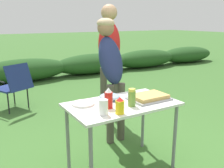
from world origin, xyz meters
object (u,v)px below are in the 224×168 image
object	(u,v)px
standing_person_with_beanie	(111,64)
standing_person_in_navy_coat	(109,51)
plate_stack	(83,104)
food_tray	(149,97)
folding_table	(122,110)
ketchup_bottle	(109,98)
mixing_bowl	(110,97)
mustard_bottle	(120,106)
relish_jar	(132,98)
camp_chair_green_behind_table	(14,84)
paper_cup_stack	(104,107)

from	to	relation	value
standing_person_with_beanie	standing_person_in_navy_coat	world-z (taller)	standing_person_in_navy_coat
plate_stack	food_tray	bearing A→B (deg)	-17.40
folding_table	plate_stack	world-z (taller)	plate_stack
ketchup_bottle	food_tray	bearing A→B (deg)	0.59
mixing_bowl	mustard_bottle	xyz separation A→B (m)	(-0.13, -0.40, 0.04)
relish_jar	camp_chair_green_behind_table	distance (m)	2.72
mixing_bowl	camp_chair_green_behind_table	distance (m)	2.42
mixing_bowl	mustard_bottle	size ratio (longest dim) A/B	1.40
folding_table	mustard_bottle	world-z (taller)	mustard_bottle
folding_table	camp_chair_green_behind_table	size ratio (longest dim) A/B	1.32
food_tray	paper_cup_stack	world-z (taller)	paper_cup_stack
food_tray	camp_chair_green_behind_table	world-z (taller)	camp_chair_green_behind_table
ketchup_bottle	paper_cup_stack	bearing A→B (deg)	-134.42
standing_person_with_beanie	standing_person_in_navy_coat	bearing A→B (deg)	59.50
mixing_bowl	ketchup_bottle	distance (m)	0.27
mixing_bowl	camp_chair_green_behind_table	size ratio (longest dim) A/B	0.26
mustard_bottle	relish_jar	bearing A→B (deg)	28.17
food_tray	standing_person_with_beanie	world-z (taller)	standing_person_with_beanie
standing_person_in_navy_coat	folding_table	bearing A→B (deg)	-87.36
standing_person_with_beanie	camp_chair_green_behind_table	bearing A→B (deg)	114.77
food_tray	standing_person_in_navy_coat	size ratio (longest dim) A/B	0.23
relish_jar	standing_person_with_beanie	bearing A→B (deg)	72.94
standing_person_with_beanie	camp_chair_green_behind_table	distance (m)	2.08
paper_cup_stack	camp_chair_green_behind_table	size ratio (longest dim) A/B	0.17
food_tray	mixing_bowl	distance (m)	0.41
folding_table	mixing_bowl	distance (m)	0.20
food_tray	mixing_bowl	xyz separation A→B (m)	(-0.35, 0.21, 0.01)
standing_person_in_navy_coat	camp_chair_green_behind_table	xyz separation A→B (m)	(-1.19, 1.26, -0.63)
mixing_bowl	food_tray	bearing A→B (deg)	-30.94
plate_stack	paper_cup_stack	bearing A→B (deg)	-83.20
food_tray	standing_person_with_beanie	bearing A→B (deg)	91.67
relish_jar	standing_person_in_navy_coat	bearing A→B (deg)	68.02
folding_table	mustard_bottle	bearing A→B (deg)	-127.24
folding_table	mixing_bowl	world-z (taller)	mixing_bowl
mixing_bowl	standing_person_in_navy_coat	xyz separation A→B (m)	(0.63, 1.07, 0.33)
plate_stack	ketchup_bottle	world-z (taller)	ketchup_bottle
paper_cup_stack	ketchup_bottle	size ratio (longest dim) A/B	0.69
mixing_bowl	ketchup_bottle	bearing A→B (deg)	-122.80
folding_table	mustard_bottle	distance (m)	0.33
folding_table	plate_stack	distance (m)	0.40
mustard_bottle	standing_person_in_navy_coat	distance (m)	1.68
ketchup_bottle	camp_chair_green_behind_table	xyz separation A→B (m)	(-0.42, 2.55, -0.37)
standing_person_in_navy_coat	ketchup_bottle	bearing A→B (deg)	-93.03
camp_chair_green_behind_table	standing_person_with_beanie	bearing A→B (deg)	-89.42
paper_cup_stack	mustard_bottle	distance (m)	0.15
mixing_bowl	paper_cup_stack	world-z (taller)	paper_cup_stack
folding_table	standing_person_in_navy_coat	size ratio (longest dim) A/B	0.62
food_tray	ketchup_bottle	distance (m)	0.50
mixing_bowl	ketchup_bottle	world-z (taller)	ketchup_bottle
food_tray	mixing_bowl	size ratio (longest dim) A/B	1.89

